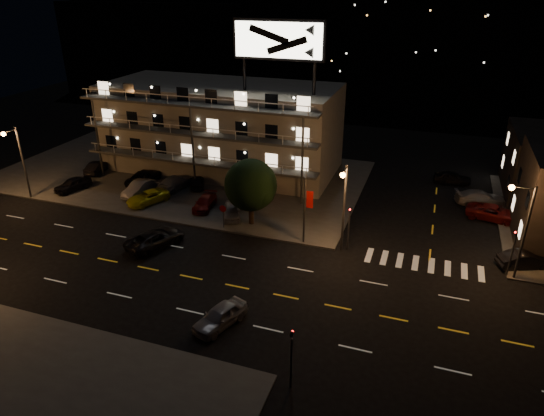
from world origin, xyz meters
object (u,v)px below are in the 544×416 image
(lot_car_4, at_px, (232,211))
(road_car_east, at_px, (220,316))
(lot_car_7, at_px, (176,182))
(lot_car_2, at_px, (148,197))
(road_car_west, at_px, (155,239))
(side_car_0, at_px, (525,260))
(tree, at_px, (250,186))

(lot_car_4, bearing_deg, road_car_east, -93.53)
(lot_car_4, height_order, road_car_east, lot_car_4)
(lot_car_4, bearing_deg, lot_car_7, 127.52)
(lot_car_2, bearing_deg, lot_car_4, 23.58)
(lot_car_2, xyz_separation_m, lot_car_7, (0.84, 4.64, 0.10))
(lot_car_4, distance_m, road_car_west, 8.56)
(road_car_east, height_order, road_car_west, road_car_west)
(lot_car_2, bearing_deg, road_car_east, -20.42)
(lot_car_7, distance_m, road_car_west, 13.18)
(lot_car_4, bearing_deg, road_car_west, -143.72)
(side_car_0, distance_m, road_car_west, 31.55)
(tree, relative_size, lot_car_7, 1.27)
(tree, height_order, road_car_west, tree)
(road_car_west, bearing_deg, lot_car_4, -97.48)
(road_car_west, bearing_deg, road_car_east, 163.20)
(lot_car_4, height_order, lot_car_7, lot_car_7)
(lot_car_2, relative_size, lot_car_7, 0.90)
(lot_car_4, distance_m, side_car_0, 26.57)
(tree, bearing_deg, lot_car_4, 164.01)
(lot_car_4, xyz_separation_m, lot_car_7, (-8.99, 4.84, 0.06))
(lot_car_7, relative_size, road_car_east, 1.19)
(tree, xyz_separation_m, lot_car_7, (-11.27, 5.50, -3.14))
(tree, bearing_deg, road_car_west, -133.79)
(lot_car_2, height_order, side_car_0, side_car_0)
(lot_car_2, distance_m, side_car_0, 36.39)
(side_car_0, relative_size, road_car_east, 1.02)
(lot_car_4, bearing_deg, tree, -40.15)
(tree, xyz_separation_m, road_car_east, (3.58, -14.93, -3.30))
(lot_car_4, xyz_separation_m, side_car_0, (26.56, -0.53, -0.11))
(lot_car_4, relative_size, lot_car_7, 0.78)
(tree, distance_m, road_car_west, 9.96)
(tree, xyz_separation_m, lot_car_4, (-2.29, 0.66, -3.20))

